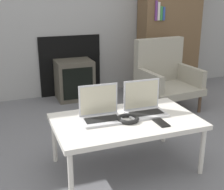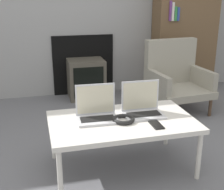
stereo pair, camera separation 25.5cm
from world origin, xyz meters
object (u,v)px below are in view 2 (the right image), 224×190
at_px(laptop_left, 97,111).
at_px(phone, 156,125).
at_px(laptop_right, 142,107).
at_px(tv, 86,79).
at_px(headphones, 123,119).
at_px(armchair, 175,76).

bearing_deg(laptop_left, phone, -28.09).
height_order(laptop_left, laptop_right, same).
bearing_deg(laptop_right, tv, 95.77).
bearing_deg(laptop_left, headphones, -27.18).
bearing_deg(phone, armchair, 59.40).
relative_size(tv, armchair, 0.63).
bearing_deg(headphones, laptop_left, 150.56).
xyz_separation_m(laptop_left, tv, (0.21, 1.67, -0.22)).
bearing_deg(tv, phone, -84.71).
xyz_separation_m(laptop_right, armchair, (0.78, 1.05, -0.09)).
height_order(laptop_left, armchair, armchair).
distance_m(phone, tv, 1.91).
distance_m(laptop_left, tv, 1.70).
bearing_deg(phone, headphones, 148.91).
height_order(laptop_right, armchair, armchair).
height_order(laptop_right, phone, laptop_right).
xyz_separation_m(phone, tv, (-0.18, 1.89, -0.16)).
bearing_deg(laptop_left, laptop_right, 2.27).
relative_size(laptop_left, laptop_right, 1.02).
relative_size(laptop_left, armchair, 0.39).
relative_size(headphones, phone, 1.13).
xyz_separation_m(laptop_right, phone, (0.03, -0.23, -0.06)).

